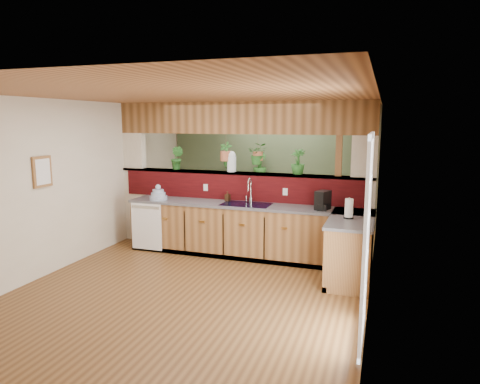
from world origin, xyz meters
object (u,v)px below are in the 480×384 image
(paper_towel, at_px, (349,209))
(shelving_console, at_px, (247,201))
(faucet, at_px, (250,189))
(dish_stack, at_px, (158,195))
(glass_jar, at_px, (232,161))
(soap_dispenser, at_px, (228,196))
(coffee_maker, at_px, (323,201))

(paper_towel, xyz_separation_m, shelving_console, (-2.43, 2.79, -0.54))
(faucet, relative_size, dish_stack, 1.38)
(glass_jar, relative_size, shelving_console, 0.22)
(dish_stack, bearing_deg, soap_dispenser, 13.08)
(soap_dispenser, height_order, glass_jar, glass_jar)
(coffee_maker, bearing_deg, faucet, -166.92)
(faucet, distance_m, dish_stack, 1.64)
(dish_stack, relative_size, glass_jar, 0.87)
(shelving_console, bearing_deg, coffee_maker, -42.92)
(paper_towel, bearing_deg, faucet, 158.18)
(paper_towel, bearing_deg, shelving_console, 131.03)
(dish_stack, xyz_separation_m, coffee_maker, (2.86, 0.06, 0.05))
(dish_stack, relative_size, paper_towel, 1.03)
(dish_stack, distance_m, paper_towel, 3.33)
(paper_towel, bearing_deg, dish_stack, 172.87)
(paper_towel, relative_size, shelving_console, 0.18)
(faucet, bearing_deg, soap_dispenser, 178.01)
(coffee_maker, xyz_separation_m, glass_jar, (-1.66, 0.42, 0.53))
(faucet, height_order, dish_stack, faucet)
(coffee_maker, bearing_deg, soap_dispenser, -165.20)
(coffee_maker, height_order, glass_jar, glass_jar)
(shelving_console, bearing_deg, paper_towel, -42.61)
(shelving_console, bearing_deg, dish_stack, -103.74)
(faucet, bearing_deg, glass_jar, 152.08)
(soap_dispenser, xyz_separation_m, shelving_console, (-0.33, 2.10, -0.49))
(dish_stack, distance_m, shelving_console, 2.58)
(soap_dispenser, bearing_deg, glass_jar, 89.52)
(soap_dispenser, distance_m, glass_jar, 0.62)
(coffee_maker, bearing_deg, paper_towel, -25.36)
(soap_dispenser, bearing_deg, coffee_maker, -7.34)
(glass_jar, distance_m, shelving_console, 2.21)
(glass_jar, bearing_deg, dish_stack, -158.21)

